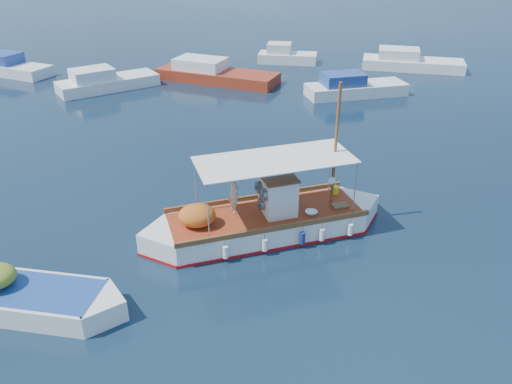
{
  "coord_description": "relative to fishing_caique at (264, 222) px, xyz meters",
  "views": [
    {
      "loc": [
        -1.86,
        -15.96,
        10.44
      ],
      "look_at": [
        -0.59,
        0.0,
        1.83
      ],
      "focal_mm": 35.0,
      "sensor_mm": 36.0,
      "label": 1
    }
  ],
  "objects": [
    {
      "name": "fishing_caique",
      "position": [
        0.0,
        0.0,
        0.0
      ],
      "size": [
        9.34,
        4.1,
        5.85
      ],
      "rotation": [
        0.0,
        0.0,
        0.23
      ],
      "color": "white",
      "rests_on": "ground"
    },
    {
      "name": "bg_boat_far_n",
      "position": [
        4.35,
        26.57,
        -0.03
      ],
      "size": [
        5.22,
        3.07,
        1.8
      ],
      "rotation": [
        0.0,
        0.0,
        -0.23
      ],
      "color": "silver",
      "rests_on": "ground"
    },
    {
      "name": "bg_boat_ne",
      "position": [
        7.75,
        16.93,
        -0.03
      ],
      "size": [
        7.15,
        3.28,
        1.8
      ],
      "rotation": [
        0.0,
        0.0,
        0.16
      ],
      "color": "silver",
      "rests_on": "ground"
    },
    {
      "name": "dinghy",
      "position": [
        -7.79,
        -3.58,
        -0.17
      ],
      "size": [
        6.55,
        3.04,
        1.65
      ],
      "rotation": [
        0.0,
        0.0,
        -0.25
      ],
      "color": "white",
      "rests_on": "ground"
    },
    {
      "name": "bg_boat_far_w",
      "position": [
        -17.56,
        24.49,
        -0.03
      ],
      "size": [
        6.4,
        4.93,
        1.8
      ],
      "rotation": [
        0.0,
        0.0,
        -0.5
      ],
      "color": "silver",
      "rests_on": "ground"
    },
    {
      "name": "bg_boat_n",
      "position": [
        -1.79,
        21.35,
        -0.03
      ],
      "size": [
        9.44,
        6.66,
        1.8
      ],
      "rotation": [
        0.0,
        0.0,
        -0.47
      ],
      "color": "maroon",
      "rests_on": "ground"
    },
    {
      "name": "bg_boat_e",
      "position": [
        14.13,
        23.64,
        -0.03
      ],
      "size": [
        8.36,
        4.94,
        1.8
      ],
      "rotation": [
        0.0,
        0.0,
        -0.32
      ],
      "color": "silver",
      "rests_on": "ground"
    },
    {
      "name": "ground",
      "position": [
        0.29,
        -0.03,
        -0.52
      ],
      "size": [
        160.0,
        160.0,
        0.0
      ],
      "primitive_type": "plane",
      "color": "black",
      "rests_on": "ground"
    },
    {
      "name": "bg_boat_nw",
      "position": [
        -9.54,
        19.74,
        -0.03
      ],
      "size": [
        7.24,
        5.49,
        1.8
      ],
      "rotation": [
        0.0,
        0.0,
        0.51
      ],
      "color": "silver",
      "rests_on": "ground"
    }
  ]
}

